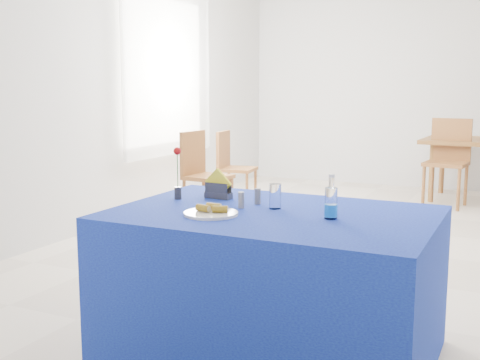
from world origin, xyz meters
name	(u,v)px	position (x,y,z in m)	size (l,w,h in m)	color
floor	(359,248)	(0.00, 0.00, 0.00)	(7.00, 7.00, 0.00)	beige
room_shell	(365,42)	(0.00, 0.00, 1.75)	(7.00, 7.00, 7.00)	silver
window_pane	(165,72)	(-2.47, 0.80, 1.55)	(0.04, 1.50, 1.60)	white
curtain	(170,72)	(-2.40, 0.80, 1.55)	(0.04, 1.75, 1.85)	white
plate	(211,213)	(-0.12, -2.46, 0.77)	(0.27, 0.27, 0.01)	silver
drinking_glass	(275,196)	(0.10, -2.17, 0.82)	(0.06, 0.06, 0.13)	white
salt_shaker	(241,200)	(-0.06, -2.24, 0.80)	(0.03, 0.03, 0.09)	gray
pepper_shaker	(258,196)	(-0.03, -2.10, 0.80)	(0.03, 0.03, 0.09)	slate
blue_table	(272,284)	(0.12, -2.25, 0.38)	(1.60, 1.10, 0.76)	#0F198F
water_bottle	(331,204)	(0.43, -2.28, 0.83)	(0.06, 0.06, 0.21)	white
napkin_holder	(218,190)	(-0.30, -2.04, 0.81)	(0.16, 0.07, 0.17)	#36373B
rose_vase	(178,175)	(-0.49, -2.17, 0.90)	(0.04, 0.04, 0.29)	#29282E
chair_bg_left	(448,156)	(0.44, 2.32, 0.59)	(0.50, 0.50, 1.02)	brown
chair_win_a	(201,169)	(-1.78, 0.39, 0.54)	(0.45, 0.45, 0.93)	brown
chair_win_b	(231,163)	(-1.85, 1.22, 0.50)	(0.44, 0.44, 0.87)	brown
banana_pieces	(213,208)	(-0.12, -2.44, 0.79)	(0.17, 0.10, 0.04)	gold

